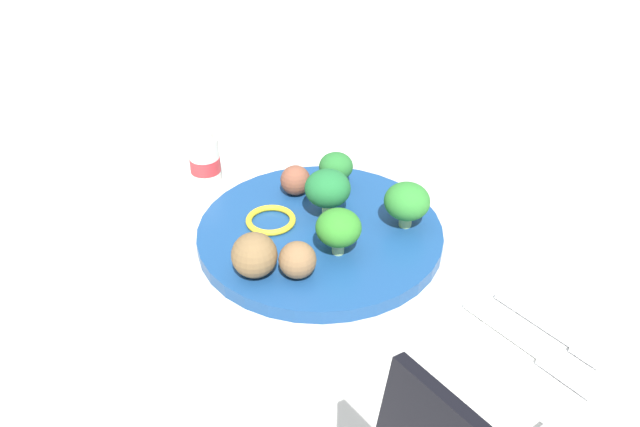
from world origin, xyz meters
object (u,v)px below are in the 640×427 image
Objects in this scene: broccoli_floret_far_rim at (336,168)px; fork at (555,330)px; meatball_back_right at (295,180)px; broccoli_floret_near_rim at (338,228)px; pepper_ring_center at (271,220)px; knife at (534,349)px; yogurt_bottle at (205,161)px; meatball_front_left at (297,260)px; napkin at (537,339)px; broccoli_floret_mid_left at (328,189)px; meatball_back_left at (254,255)px; plate at (320,234)px; broccoli_floret_center at (407,202)px.

fork is at bearing -5.92° from broccoli_floret_far_rim.
broccoli_floret_near_rim is at bearing -23.59° from meatball_back_right.
fork is (0.22, 0.06, -0.04)m from broccoli_floret_near_rim.
knife is at bearing 7.08° from pepper_ring_center.
broccoli_floret_near_rim is 0.24m from yogurt_bottle.
broccoli_floret_far_rim is 0.05m from meatball_back_right.
yogurt_bottle is at bearing -158.40° from meatball_back_right.
meatball_front_left is 0.23× the size of napkin.
broccoli_floret_mid_left is at bearing 11.90° from yogurt_bottle.
meatball_back_left is (0.02, -0.13, -0.01)m from broccoli_floret_mid_left.
meatball_front_left is 0.32× the size of fork.
fork is at bearing 9.14° from plate.
plate is 0.05m from broccoli_floret_mid_left.
broccoli_floret_mid_left is 0.09m from broccoli_floret_center.
pepper_ring_center is 0.14m from yogurt_bottle.
knife is (0.20, -0.06, -0.04)m from broccoli_floret_center.
plate is 0.26m from napkin.
broccoli_floret_far_rim is (-0.05, 0.08, 0.04)m from plate.
broccoli_floret_mid_left is 0.79× the size of yogurt_bottle.
napkin is 1.40× the size of fork.
broccoli_floret_mid_left is (-0.01, 0.02, 0.05)m from plate.
meatball_back_right is at bearing 136.46° from meatball_front_left.
fork is (0.26, 0.15, -0.03)m from meatball_back_left.
napkin is at bearing -9.20° from broccoli_floret_far_rim.
plate is 0.27m from fork.
fork is at bearing 62.42° from napkin.
broccoli_floret_near_rim is 0.36× the size of knife.
meatball_back_right is at bearing -164.46° from broccoli_floret_center.
broccoli_floret_mid_left is at bearing 142.72° from broccoli_floret_near_rim.
broccoli_floret_near_rim is 1.11× the size of broccoli_floret_far_rim.
plate is at bearing 94.26° from meatball_back_left.
pepper_ring_center is 0.77× the size of yogurt_bottle.
broccoli_floret_mid_left is 0.19m from yogurt_bottle.
napkin is (0.33, -0.01, -0.03)m from meatball_back_right.
knife is 1.94× the size of yogurt_bottle.
napkin is at bearing 25.00° from meatball_front_left.
meatball_back_left is at bearing -156.60° from knife.
yogurt_bottle is at bearing -168.10° from broccoli_floret_mid_left.
meatball_back_right is 0.25× the size of knife.
broccoli_floret_near_rim reaches higher than fork.
plate is 7.15× the size of meatball_front_left.
broccoli_floret_near_rim is 0.98× the size of broccoli_floret_center.
plate is 0.09m from meatball_front_left.
broccoli_floret_center reaches higher than knife.
broccoli_floret_center is at bearing -2.40° from broccoli_floret_far_rim.
meatball_back_left reaches higher than plate.
fork is at bearing 85.38° from knife.
meatball_back_right is 0.94× the size of meatball_front_left.
broccoli_floret_center is at bearing 172.15° from fork.
yogurt_bottle is (-0.12, -0.05, -0.00)m from meatball_back_right.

